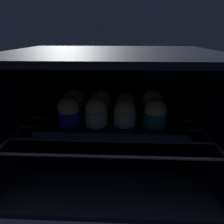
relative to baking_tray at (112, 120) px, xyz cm
name	(u,v)px	position (x,y,z in cm)	size (l,w,h in cm)	color
oven_cavity	(113,109)	(0.00, 4.43, 2.31)	(59.00, 47.00, 37.00)	black
oven_rack	(112,123)	(0.00, 0.19, -1.09)	(54.80, 42.00, 0.80)	#444756
baking_tray	(112,120)	(0.00, 0.00, 0.00)	(41.23, 24.42, 2.20)	black
muffin_row0_col0	(69,111)	(-12.27, -4.20, 4.47)	(6.35, 6.35, 8.43)	#1928B7
muffin_row0_col1	(96,112)	(-4.31, -4.35, 4.27)	(6.35, 6.35, 8.05)	silver
muffin_row0_col2	(125,113)	(3.83, -3.84, 4.02)	(6.35, 6.35, 7.94)	silver
muffin_row0_col3	(155,113)	(12.38, -4.28, 4.29)	(6.35, 6.35, 7.99)	#0C8C84
muffin_row1_col0	(75,102)	(-12.39, 4.28, 4.36)	(6.92, 6.92, 8.11)	#1928B7
muffin_row1_col1	(101,103)	(-3.92, 4.44, 4.29)	(6.92, 6.92, 7.99)	red
muffin_row1_col2	(125,105)	(4.00, 3.96, 3.91)	(6.35, 6.35, 7.46)	#0C8C84
muffin_row1_col3	(152,103)	(12.61, 4.12, 4.53)	(6.65, 6.65, 8.37)	red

